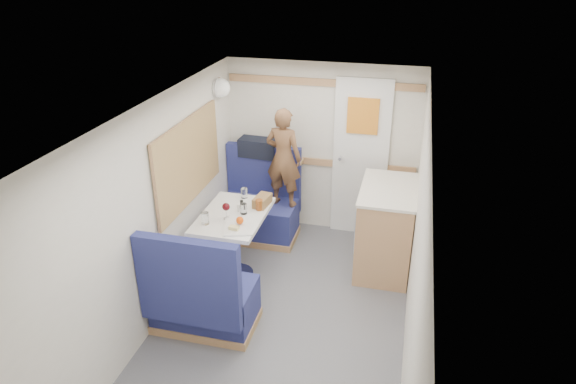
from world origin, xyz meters
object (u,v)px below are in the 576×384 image
(tumbler_right, at_px, (244,209))
(salt_grinder, at_px, (239,208))
(dome_light, at_px, (221,88))
(tray, at_px, (238,227))
(tumbler_left, at_px, (205,218))
(bread_loaf, at_px, (262,201))
(bench_far, at_px, (259,212))
(cheese_block, at_px, (234,228))
(duffel_bag, at_px, (258,148))
(beer_glass, at_px, (259,205))
(wine_glass, at_px, (226,207))
(bench_near, at_px, (202,302))
(dinette_table, at_px, (234,228))
(orange_fruit, at_px, (240,220))
(tumbler_mid, at_px, (244,193))
(galley_counter, at_px, (385,228))
(pepper_grinder, at_px, (242,204))
(person, at_px, (283,158))

(tumbler_right, xyz_separation_m, salt_grinder, (-0.06, 0.03, -0.01))
(dome_light, xyz_separation_m, tray, (0.53, -1.09, -1.02))
(tumbler_left, height_order, bread_loaf, tumbler_left)
(bench_far, height_order, cheese_block, bench_far)
(tray, xyz_separation_m, bread_loaf, (0.09, 0.50, 0.04))
(duffel_bag, bearing_deg, beer_glass, -69.88)
(wine_glass, bearing_deg, bench_near, -87.91)
(tumbler_right, bearing_deg, dome_light, 121.10)
(wine_glass, distance_m, bread_loaf, 0.45)
(tumbler_left, bearing_deg, dinette_table, 53.06)
(orange_fruit, bearing_deg, tumbler_mid, 104.36)
(dome_light, height_order, beer_glass, dome_light)
(duffel_bag, height_order, salt_grinder, duffel_bag)
(dinette_table, bearing_deg, wine_glass, -104.99)
(tumbler_mid, bearing_deg, dinette_table, -89.06)
(tumbler_left, relative_size, salt_grinder, 1.47)
(galley_counter, bearing_deg, orange_fruit, -150.65)
(dinette_table, distance_m, wine_glass, 0.30)
(tumbler_mid, relative_size, pepper_grinder, 1.27)
(tray, bearing_deg, person, 81.94)
(dinette_table, distance_m, duffel_bag, 1.21)
(person, bearing_deg, duffel_bag, -26.42)
(dinette_table, distance_m, orange_fruit, 0.32)
(tumbler_mid, height_order, pepper_grinder, tumbler_mid)
(cheese_block, xyz_separation_m, salt_grinder, (-0.09, 0.38, 0.01))
(wine_glass, distance_m, tumbler_left, 0.23)
(salt_grinder, relative_size, bread_loaf, 0.35)
(dinette_table, relative_size, salt_grinder, 11.27)
(bench_far, xyz_separation_m, bench_near, (0.00, -1.73, 0.00))
(dome_light, distance_m, person, 1.01)
(tumbler_right, distance_m, salt_grinder, 0.07)
(salt_grinder, height_order, bread_loaf, bread_loaf)
(person, xyz_separation_m, orange_fruit, (-0.15, -1.06, -0.24))
(bench_near, height_order, wine_glass, bench_near)
(bench_far, relative_size, tumbler_right, 9.74)
(dinette_table, height_order, cheese_block, cheese_block)
(tumbler_right, height_order, bread_loaf, tumbler_right)
(dome_light, relative_size, orange_fruit, 2.79)
(salt_grinder, bearing_deg, wine_glass, -110.12)
(tray, xyz_separation_m, pepper_grinder, (-0.10, 0.38, 0.03))
(tumbler_mid, height_order, tumbler_right, tumbler_mid)
(galley_counter, relative_size, bread_loaf, 3.91)
(dinette_table, bearing_deg, person, 71.11)
(wine_glass, relative_size, tumbler_left, 1.40)
(tray, distance_m, pepper_grinder, 0.40)
(dinette_table, height_order, wine_glass, wine_glass)
(cheese_block, relative_size, bread_loaf, 0.39)
(dinette_table, relative_size, bread_loaf, 3.91)
(beer_glass, distance_m, salt_grinder, 0.21)
(tray, distance_m, tumbler_left, 0.33)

